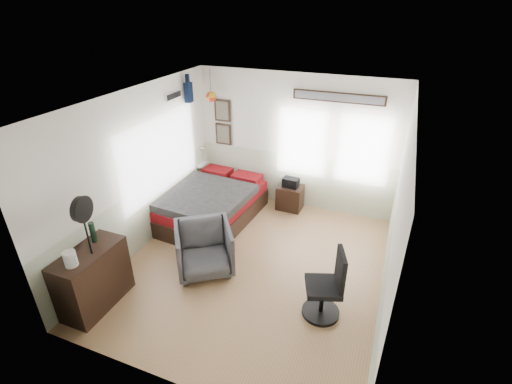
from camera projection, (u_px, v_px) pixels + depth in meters
ground_plane at (253, 266)px, 6.05m from camera, size 4.00×4.50×0.01m
room_shell at (252, 171)px, 5.48m from camera, size 4.02×4.52×2.71m
wall_decor at (237, 103)px, 7.04m from camera, size 3.55×1.32×1.44m
bed at (211, 204)px, 7.18m from camera, size 1.66×2.23×0.68m
dresser at (93, 278)px, 5.11m from camera, size 0.48×1.00×0.90m
armchair at (204, 249)px, 5.81m from camera, size 1.19×1.20×0.79m
nightstand at (290, 197)px, 7.59m from camera, size 0.51×0.41×0.50m
task_chair at (327, 290)px, 4.95m from camera, size 0.59×0.59×1.04m
kettle at (70, 259)px, 4.61m from camera, size 0.18×0.16×0.21m
bottle at (93, 232)px, 5.05m from camera, size 0.08×0.08×0.30m
stand_fan at (82, 210)px, 4.57m from camera, size 0.14×0.35×0.85m
black_bag at (291, 182)px, 7.43m from camera, size 0.33×0.23×0.18m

